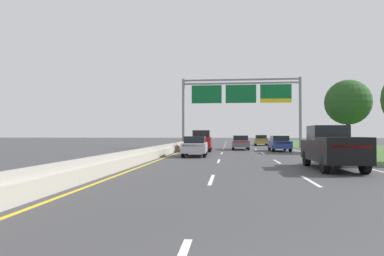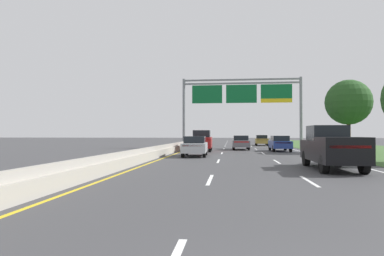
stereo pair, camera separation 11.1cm
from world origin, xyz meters
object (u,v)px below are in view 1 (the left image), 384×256
Objects in this scene: car_blue_right_lane_sedan at (279,143)px; car_silver_left_lane_sedan at (195,146)px; car_grey_centre_lane_sedan at (240,142)px; car_gold_right_lane_sedan at (261,140)px; overhead_sign_gantry at (241,98)px; car_red_left_lane_suv at (202,140)px; roadside_tree_mid at (348,102)px; pickup_truck_black at (332,148)px.

car_blue_right_lane_sedan is 0.99× the size of car_silver_left_lane_sedan.
car_grey_centre_lane_sedan is 0.99× the size of car_gold_right_lane_sedan.
overhead_sign_gantry reaches higher than car_red_left_lane_suv.
overhead_sign_gantry reaches higher than car_silver_left_lane_sedan.
pickup_truck_black is at bearing -110.85° from roadside_tree_mid.
car_silver_left_lane_sedan is (0.07, -7.58, -0.28)m from car_red_left_lane_suv.
car_red_left_lane_suv is at bearing 25.48° from pickup_truck_black.
overhead_sign_gantry is 2.19× the size of roadside_tree_mid.
car_red_left_lane_suv is at bearing 158.98° from car_gold_right_lane_sedan.
car_blue_right_lane_sedan is (7.82, 1.12, -0.28)m from car_red_left_lane_suv.
roadside_tree_mid is (6.44, -18.54, 3.91)m from car_gold_right_lane_sedan.
car_gold_right_lane_sedan is at bearing 69.22° from overhead_sign_gantry.
overhead_sign_gantry is 11.44m from car_red_left_lane_suv.
car_gold_right_lane_sedan is at bearing 109.16° from roadside_tree_mid.
car_grey_centre_lane_sedan and car_gold_right_lane_sedan have the same top height.
car_red_left_lane_suv is 5.66m from car_grey_centre_lane_sedan.
car_blue_right_lane_sedan is at bearing 0.31° from pickup_truck_black.
pickup_truck_black is 1.21× the size of car_silver_left_lane_sedan.
car_silver_left_lane_sedan and car_gold_right_lane_sedan have the same top height.
car_silver_left_lane_sedan is (-4.15, -16.83, -5.53)m from overhead_sign_gantry.
car_blue_right_lane_sedan is 0.99× the size of car_gold_right_lane_sedan.
pickup_truck_black is 11.94m from car_silver_left_lane_sedan.
overhead_sign_gantry is at bearing 134.24° from roadside_tree_mid.
overhead_sign_gantry reaches higher than car_gold_right_lane_sedan.
pickup_truck_black is 21.00m from car_grey_centre_lane_sedan.
car_red_left_lane_suv is 1.07× the size of car_blue_right_lane_sedan.
car_red_left_lane_suv reaches higher than car_silver_left_lane_sedan.
roadside_tree_mid reaches higher than car_blue_right_lane_sedan.
overhead_sign_gantry is at bearing -2.82° from car_grey_centre_lane_sedan.
roadside_tree_mid reaches higher than car_grey_centre_lane_sedan.
car_silver_left_lane_sedan is 15.94m from roadside_tree_mid.
car_silver_left_lane_sedan is 0.65× the size of roadside_tree_mid.
car_red_left_lane_suv is 1.07× the size of car_silver_left_lane_sedan.
car_grey_centre_lane_sedan is at bearing -46.39° from car_red_left_lane_suv.
pickup_truck_black is 1.23× the size of car_grey_centre_lane_sedan.
car_red_left_lane_suv reaches higher than car_blue_right_lane_sedan.
pickup_truck_black is at bearing -169.62° from car_grey_centre_lane_sedan.
overhead_sign_gantry is 3.42× the size of car_grey_centre_lane_sedan.
car_red_left_lane_suv is (-7.85, 16.62, 0.02)m from pickup_truck_black.
roadside_tree_mid reaches higher than car_gold_right_lane_sedan.
overhead_sign_gantry is at bearing 160.93° from car_gold_right_lane_sedan.
roadside_tree_mid is at bearing -115.65° from car_grey_centre_lane_sedan.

